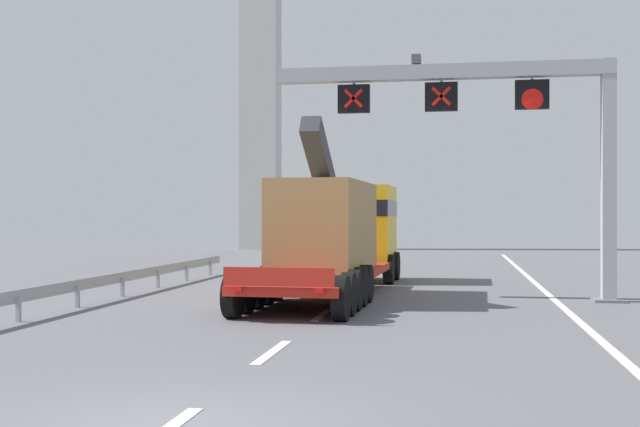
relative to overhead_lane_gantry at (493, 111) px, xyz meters
name	(u,v)px	position (x,y,z in m)	size (l,w,h in m)	color
lane_markings	(339,302)	(-4.42, -1.58, -5.65)	(0.20, 42.62, 0.01)	silver
edge_line_right	(572,315)	(1.82, -3.58, -5.65)	(0.20, 63.00, 0.01)	silver
overhead_lane_gantry	(493,111)	(0.00, 0.00, 0.00)	(10.36, 0.90, 7.42)	#9EA0A5
heavy_haul_truck_red	(339,232)	(-4.91, 1.80, -3.67)	(3.38, 14.13, 5.30)	red
guardrail_left	(76,287)	(-11.39, -4.02, -5.10)	(0.13, 27.13, 0.76)	#999EA3
bridge_pylon_distant	(260,15)	(-15.57, 33.84, 11.87)	(9.00, 2.00, 34.26)	#B7B7B2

